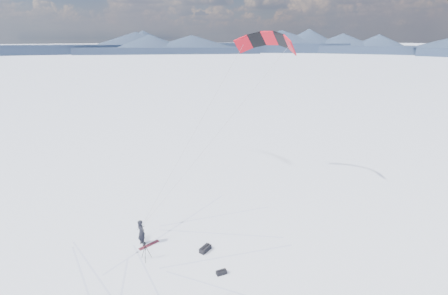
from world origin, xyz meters
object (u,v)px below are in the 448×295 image
snowkiter (142,244)px  tripod (145,249)px  gear_bag_b (221,272)px  snowboard (149,245)px  gear_bag_a (205,249)px

snowkiter → tripod: tripod is taller
snowkiter → gear_bag_b: snowkiter is taller
snowkiter → snowboard: 0.49m
gear_bag_b → snowkiter: bearing=128.1°
snowboard → gear_bag_a: bearing=-53.0°
gear_bag_b → snowboard: bearing=126.7°
tripod → gear_bag_a: size_ratio=1.33×
snowboard → gear_bag_a: (3.12, -2.41, 0.15)m
gear_bag_b → gear_bag_a: bearing=92.6°
snowboard → tripod: (-0.58, -1.39, 0.80)m
snowboard → tripod: 1.71m
snowkiter → gear_bag_a: size_ratio=2.00×
gear_bag_a → gear_bag_b: 2.48m
tripod → gear_bag_b: bearing=-49.5°
snowkiter → tripod: size_ratio=1.50×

